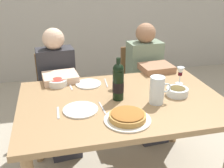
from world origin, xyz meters
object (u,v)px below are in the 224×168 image
at_px(dining_table, 122,110).
at_px(wine_glass_left_diner, 180,72).
at_px(water_pitcher, 157,92).
at_px(wine_glass_right_diner, 118,74).
at_px(baked_tart, 127,117).
at_px(chair_left, 57,90).
at_px(salad_bowl, 58,82).
at_px(dinner_plate_left_setting, 81,110).
at_px(chair_right, 139,81).
at_px(olive_bowl, 177,91).
at_px(wine_bottle, 118,82).
at_px(diner_left, 59,88).
at_px(diner_right, 148,79).
at_px(dinner_plate_right_setting, 88,84).

distance_m(dining_table, wine_glass_left_diner, 0.60).
relative_size(water_pitcher, wine_glass_right_diner, 1.28).
distance_m(baked_tart, chair_left, 1.27).
xyz_separation_m(salad_bowl, dinner_plate_left_setting, (0.13, -0.47, -0.03)).
xyz_separation_m(baked_tart, chair_right, (0.49, 1.20, -0.29)).
bearing_deg(wine_glass_left_diner, olive_bowl, -120.61).
xyz_separation_m(wine_glass_left_diner, dinner_plate_left_setting, (-0.86, -0.27, -0.09)).
bearing_deg(wine_bottle, baked_tart, -93.42).
relative_size(dining_table, salad_bowl, 9.41).
bearing_deg(salad_bowl, chair_right, 30.79).
bearing_deg(olive_bowl, water_pitcher, -157.60).
bearing_deg(salad_bowl, chair_left, 90.89).
bearing_deg(wine_glass_right_diner, water_pitcher, -59.86).
bearing_deg(dining_table, water_pitcher, -25.76).
bearing_deg(wine_glass_right_diner, dining_table, -96.22).
bearing_deg(wine_glass_left_diner, salad_bowl, 168.76).
distance_m(water_pitcher, dinner_plate_left_setting, 0.55).
xyz_separation_m(salad_bowl, diner_left, (0.01, 0.26, -0.18)).
bearing_deg(water_pitcher, dining_table, 154.24).
relative_size(wine_bottle, baked_tart, 1.05).
bearing_deg(water_pitcher, chair_right, 77.64).
bearing_deg(baked_tart, wine_bottle, 86.58).
bearing_deg(dinner_plate_left_setting, diner_left, 99.18).
relative_size(wine_bottle, diner_right, 0.27).
bearing_deg(dinner_plate_right_setting, diner_left, 127.98).
distance_m(wine_bottle, olive_bowl, 0.47).
height_order(dining_table, water_pitcher, water_pitcher).
bearing_deg(chair_left, chair_right, 176.83).
distance_m(salad_bowl, wine_glass_left_diner, 1.01).
height_order(dining_table, diner_left, diner_left).
distance_m(water_pitcher, diner_right, 0.84).
distance_m(diner_left, diner_right, 0.90).
relative_size(olive_bowl, diner_right, 0.14).
xyz_separation_m(wine_glass_right_diner, chair_left, (-0.48, 0.64, -0.37)).
xyz_separation_m(dining_table, dinner_plate_right_setting, (-0.20, 0.33, 0.10)).
bearing_deg(baked_tart, diner_left, 112.88).
height_order(dining_table, chair_right, chair_right).
height_order(wine_bottle, chair_left, wine_bottle).
xyz_separation_m(olive_bowl, dinner_plate_left_setting, (-0.74, -0.07, -0.03)).
height_order(chair_left, chair_right, same).
height_order(baked_tart, olive_bowl, olive_bowl).
bearing_deg(wine_glass_right_diner, dinner_plate_right_setting, 156.81).
bearing_deg(dinner_plate_left_setting, wine_glass_right_diner, 43.55).
distance_m(dining_table, diner_right, 0.81).
xyz_separation_m(water_pitcher, diner_left, (-0.66, 0.74, -0.23)).
distance_m(dinner_plate_left_setting, chair_left, 1.01).
xyz_separation_m(water_pitcher, chair_left, (-0.68, 0.98, -0.35)).
bearing_deg(water_pitcher, salad_bowl, 144.47).
height_order(dinner_plate_left_setting, diner_left, diner_left).
distance_m(wine_bottle, wine_glass_right_diner, 0.23).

